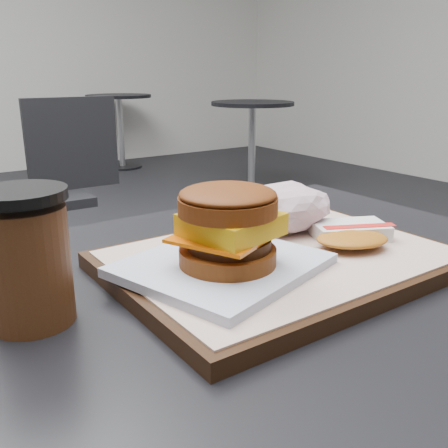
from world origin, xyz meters
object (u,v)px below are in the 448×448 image
Objects in this scene: customer_table at (249,418)px; crumpled_wrapper at (283,207)px; neighbor_chair at (48,185)px; serving_tray at (281,261)px; coffee_cup at (27,260)px; breakfast_sandwich at (227,236)px; hash_brown at (351,234)px.

crumpled_wrapper is at bearing 33.15° from customer_table.
neighbor_chair is (0.17, 1.71, -0.31)m from crumpled_wrapper.
coffee_cup reaches higher than serving_tray.
crumpled_wrapper is at bearing 27.73° from breakfast_sandwich.
hash_brown is (0.14, -0.02, 0.22)m from customer_table.
coffee_cup is 1.84m from neighbor_chair.
customer_table is 0.25m from breakfast_sandwich.
coffee_cup is (-0.18, 0.04, 0.00)m from breakfast_sandwich.
coffee_cup is at bearing 170.55° from customer_table.
hash_brown is at bearing -3.57° from breakfast_sandwich.
coffee_cup is 0.14× the size of neighbor_chair.
neighbor_chair reaches higher than crumpled_wrapper.
serving_tray is at bearing -132.66° from crumpled_wrapper.
coffee_cup reaches higher than hash_brown.
serving_tray is at bearing 167.18° from hash_brown.
hash_brown is at bearing -69.76° from crumpled_wrapper.
coffee_cup is at bearing 171.24° from hash_brown.
neighbor_chair is at bearing 81.29° from customer_table.
hash_brown is at bearing -7.62° from customer_table.
coffee_cup is (-0.22, 0.04, 0.25)m from customer_table.
neighbor_chair is at bearing 82.68° from serving_tray.
serving_tray is at bearing 3.57° from customer_table.
coffee_cup is at bearing 166.41° from breakfast_sandwich.
neighbor_chair is at bearing 85.70° from hash_brown.
breakfast_sandwich is 0.19m from coffee_cup.
neighbor_chair reaches higher than hash_brown.
serving_tray is 0.10m from hash_brown.
breakfast_sandwich reaches higher than neighbor_chair.
breakfast_sandwich is at bearing 176.43° from hash_brown.
hash_brown is (0.18, -0.01, -0.03)m from breakfast_sandwich.
neighbor_chair is (0.50, 1.74, -0.32)m from coffee_cup.
breakfast_sandwich is (-0.08, -0.01, 0.05)m from serving_tray.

